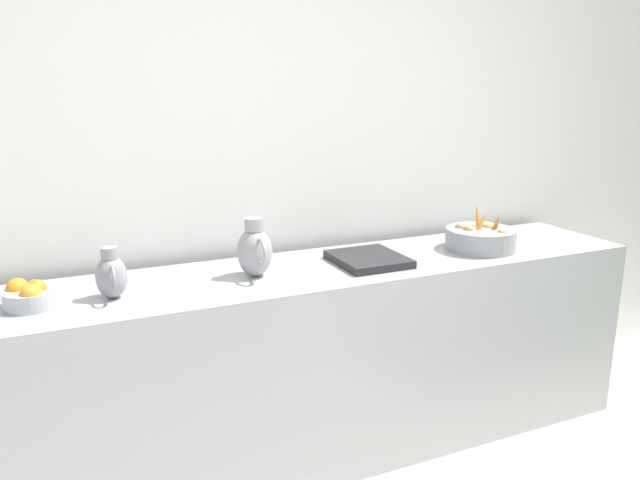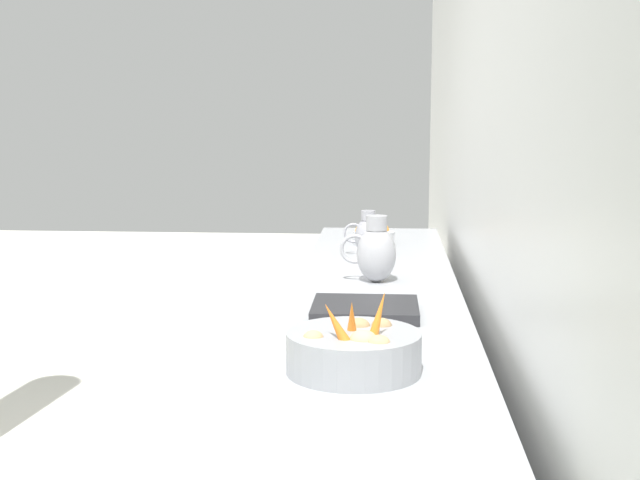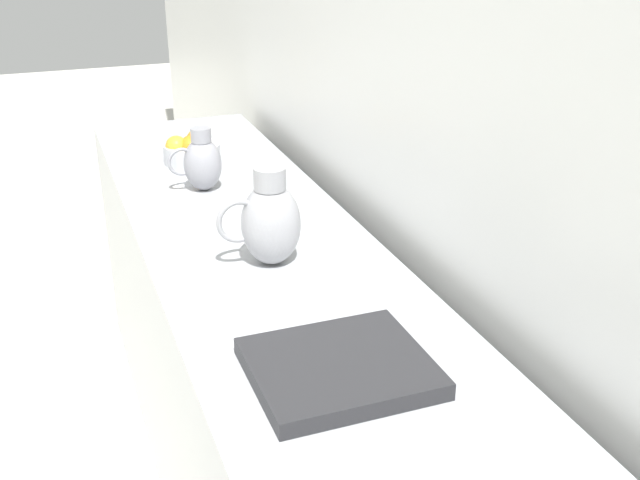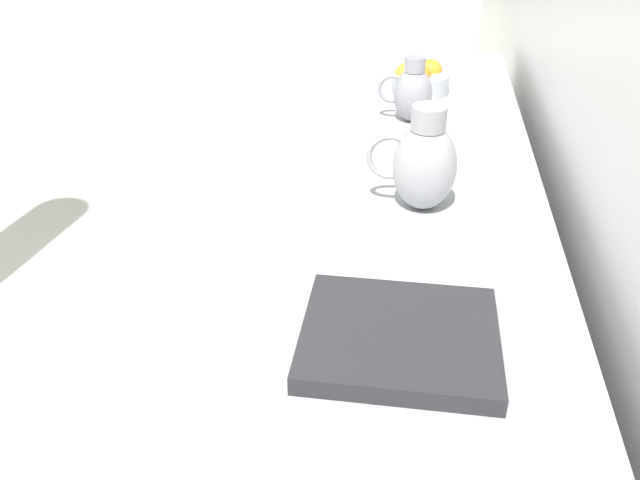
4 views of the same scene
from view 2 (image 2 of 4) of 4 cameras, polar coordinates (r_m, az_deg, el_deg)
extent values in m
cube|color=white|center=(2.63, 12.78, 6.67)|extent=(0.10, 8.42, 3.00)
cube|color=#9EA0A5|center=(3.30, 3.57, -11.22)|extent=(0.61, 3.32, 0.91)
cylinder|color=gray|center=(2.25, 2.18, -7.24)|extent=(0.34, 0.34, 0.10)
torus|color=gray|center=(2.26, 2.17, -8.36)|extent=(0.20, 0.20, 0.01)
cone|color=orange|center=(2.23, 2.06, -5.09)|extent=(0.03, 0.08, 0.11)
cone|color=orange|center=(2.20, 3.75, -5.06)|extent=(0.07, 0.04, 0.15)
cone|color=orange|center=(2.17, 1.04, -5.46)|extent=(0.09, 0.06, 0.12)
ellipsoid|color=#9E7F56|center=(2.30, 2.52, -5.59)|extent=(0.06, 0.05, 0.05)
ellipsoid|color=tan|center=(2.20, -0.43, -6.36)|extent=(0.05, 0.04, 0.04)
ellipsoid|color=tan|center=(2.17, 2.80, -6.43)|extent=(0.07, 0.06, 0.05)
ellipsoid|color=#9E7F56|center=(2.31, 3.99, -5.57)|extent=(0.05, 0.05, 0.05)
ellipsoid|color=tan|center=(2.16, 3.81, -6.66)|extent=(0.06, 0.05, 0.04)
cylinder|color=#ADAFB5|center=(4.23, 3.48, 0.11)|extent=(0.20, 0.20, 0.07)
sphere|color=orange|center=(4.21, 3.42, 0.49)|extent=(0.08, 0.08, 0.08)
sphere|color=orange|center=(4.27, 3.92, 0.61)|extent=(0.08, 0.08, 0.08)
sphere|color=orange|center=(4.22, 2.77, 0.52)|extent=(0.08, 0.08, 0.08)
ellipsoid|color=#939399|center=(3.36, 3.65, -0.93)|extent=(0.15, 0.15, 0.21)
cylinder|color=#939399|center=(3.34, 3.67, 1.10)|extent=(0.08, 0.08, 0.06)
torus|color=#939399|center=(3.36, 2.25, -0.58)|extent=(0.11, 0.01, 0.11)
ellipsoid|color=gray|center=(3.94, 3.11, 0.21)|extent=(0.12, 0.12, 0.17)
cylinder|color=gray|center=(3.93, 3.12, 1.59)|extent=(0.06, 0.06, 0.04)
torus|color=gray|center=(3.94, 2.17, 0.45)|extent=(0.09, 0.01, 0.09)
cube|color=#232326|center=(2.86, 2.93, -4.46)|extent=(0.34, 0.30, 0.04)
camera|label=1|loc=(4.77, -26.91, 9.37)|focal=34.68mm
camera|label=3|loc=(1.71, -14.58, 14.46)|focal=43.42mm
camera|label=4|loc=(1.85, 2.37, 11.54)|focal=37.90mm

